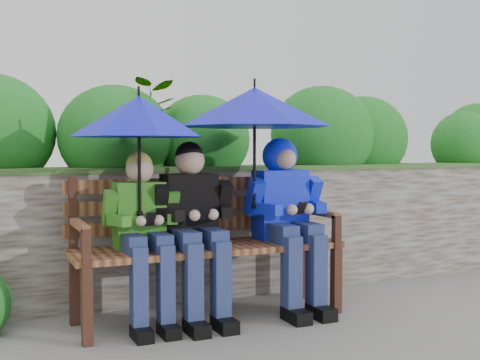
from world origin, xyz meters
name	(u,v)px	position (x,y,z in m)	size (l,w,h in m)	color
ground	(246,318)	(0.00, 0.00, 0.00)	(60.00, 60.00, 0.00)	slate
garden_backdrop	(169,205)	(-0.06, 1.57, 0.66)	(8.00, 2.83, 1.76)	brown
park_bench	(205,236)	(-0.23, 0.18, 0.56)	(1.87, 0.55, 0.98)	#381E15
boy_left	(143,228)	(-0.69, 0.09, 0.65)	(0.49, 0.56, 1.15)	#2E7C1B
boy_middle	(194,221)	(-0.34, 0.09, 0.68)	(0.54, 0.62, 1.22)	black
boy_right	(287,208)	(0.37, 0.10, 0.74)	(0.56, 0.68, 1.25)	#0214C7
umbrella_left	(139,116)	(-0.72, 0.09, 1.38)	(0.87, 0.87, 0.84)	#090EC6
umbrella_right	(255,107)	(0.10, 0.08, 1.46)	(1.07, 1.07, 0.91)	#090EC6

